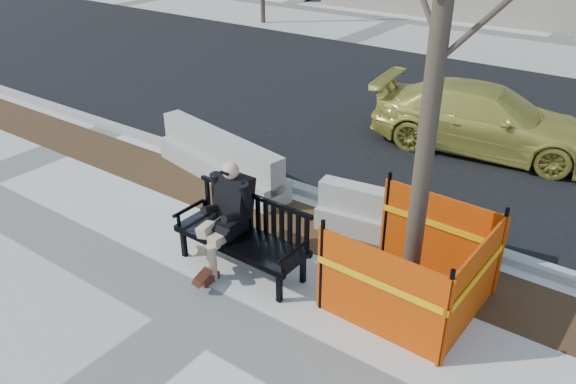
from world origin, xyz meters
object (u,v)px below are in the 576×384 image
sedan (480,149)px  jersey_barrier_right (403,243)px  seated_man (230,260)px  tree_fence (407,300)px  bench (242,268)px  jersey_barrier_left (222,178)px

sedan → jersey_barrier_right: bearing=176.3°
seated_man → tree_fence: size_ratio=0.23×
bench → seated_man: bearing=168.7°
jersey_barrier_left → sedan: bearing=61.6°
bench → tree_fence: tree_fence is taller
jersey_barrier_right → jersey_barrier_left: bearing=171.3°
sedan → jersey_barrier_right: 4.31m
tree_fence → jersey_barrier_left: bearing=163.9°
seated_man → jersey_barrier_left: size_ratio=0.48×
bench → jersey_barrier_left: 2.99m
bench → jersey_barrier_right: bearing=52.0°
bench → jersey_barrier_left: (-2.20, 2.03, 0.00)m
tree_fence → sedan: 5.64m
seated_man → jersey_barrier_right: size_ratio=0.55×
seated_man → sedan: seated_man is taller
bench → jersey_barrier_left: size_ratio=0.64×
seated_man → sedan: 6.45m
tree_fence → jersey_barrier_left: tree_fence is taller
seated_man → tree_fence: tree_fence is taller
jersey_barrier_left → jersey_barrier_right: 3.82m
bench → seated_man: seated_man is taller
sedan → jersey_barrier_right: (0.28, -4.30, 0.00)m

